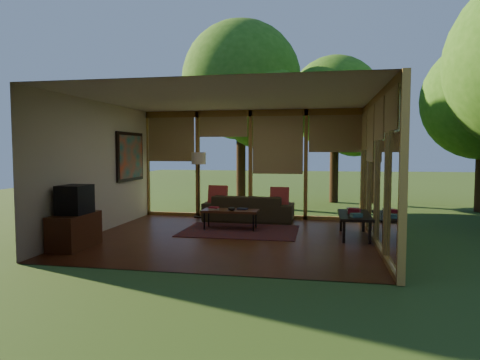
% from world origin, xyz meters
% --- Properties ---
extents(floor, '(5.50, 5.50, 0.00)m').
position_xyz_m(floor, '(0.00, 0.00, 0.00)').
color(floor, '#592917').
rests_on(floor, ground).
extents(ceiling, '(5.50, 5.50, 0.00)m').
position_xyz_m(ceiling, '(0.00, 0.00, 2.70)').
color(ceiling, silver).
rests_on(ceiling, ground).
extents(wall_left, '(0.04, 5.00, 2.70)m').
position_xyz_m(wall_left, '(-2.75, 0.00, 1.35)').
color(wall_left, beige).
rests_on(wall_left, ground).
extents(wall_front, '(5.50, 0.04, 2.70)m').
position_xyz_m(wall_front, '(0.00, -2.50, 1.35)').
color(wall_front, beige).
rests_on(wall_front, ground).
extents(window_wall_back, '(5.50, 0.12, 2.70)m').
position_xyz_m(window_wall_back, '(0.00, 2.50, 1.35)').
color(window_wall_back, olive).
rests_on(window_wall_back, ground).
extents(window_wall_right, '(0.12, 5.00, 2.70)m').
position_xyz_m(window_wall_right, '(2.75, 0.00, 1.35)').
color(window_wall_right, olive).
rests_on(window_wall_right, ground).
extents(tree_nw, '(3.57, 3.57, 5.58)m').
position_xyz_m(tree_nw, '(-0.66, 4.73, 3.79)').
color(tree_nw, '#341F13').
rests_on(tree_nw, ground).
extents(tree_ne, '(3.01, 3.01, 4.76)m').
position_xyz_m(tree_ne, '(2.16, 6.28, 3.24)').
color(tree_ne, '#341F13').
rests_on(tree_ne, ground).
extents(rug, '(2.40, 1.70, 0.01)m').
position_xyz_m(rug, '(0.08, 0.66, 0.01)').
color(rug, maroon).
rests_on(rug, floor).
extents(sofa, '(2.15, 0.86, 0.63)m').
position_xyz_m(sofa, '(0.04, 2.00, 0.31)').
color(sofa, '#352D1A').
rests_on(sofa, floor).
extents(pillow_left, '(0.46, 0.24, 0.48)m').
position_xyz_m(pillow_left, '(-0.71, 1.95, 0.61)').
color(pillow_left, maroon).
rests_on(pillow_left, sofa).
extents(pillow_right, '(0.44, 0.23, 0.46)m').
position_xyz_m(pillow_right, '(0.79, 1.95, 0.60)').
color(pillow_right, maroon).
rests_on(pillow_right, sofa).
extents(ct_book_lower, '(0.25, 0.20, 0.03)m').
position_xyz_m(ct_book_lower, '(-0.51, 0.77, 0.44)').
color(ct_book_lower, '#ABA79B').
rests_on(ct_book_lower, coffee_table).
extents(ct_book_upper, '(0.21, 0.17, 0.03)m').
position_xyz_m(ct_book_upper, '(-0.51, 0.77, 0.47)').
color(ct_book_upper, maroon).
rests_on(ct_book_upper, coffee_table).
extents(ct_book_side, '(0.24, 0.20, 0.03)m').
position_xyz_m(ct_book_side, '(0.09, 0.90, 0.44)').
color(ct_book_side, black).
rests_on(ct_book_side, coffee_table).
extents(ct_bowl, '(0.16, 0.16, 0.07)m').
position_xyz_m(ct_bowl, '(-0.11, 0.72, 0.46)').
color(ct_bowl, black).
rests_on(ct_bowl, coffee_table).
extents(media_cabinet, '(0.50, 1.00, 0.60)m').
position_xyz_m(media_cabinet, '(-2.47, -1.39, 0.30)').
color(media_cabinet, '#552A17').
rests_on(media_cabinet, floor).
extents(television, '(0.45, 0.55, 0.50)m').
position_xyz_m(television, '(-2.45, -1.39, 0.85)').
color(television, black).
rests_on(television, media_cabinet).
extents(console_book_a, '(0.24, 0.20, 0.07)m').
position_xyz_m(console_book_a, '(2.40, 0.09, 0.49)').
color(console_book_a, '#38625C').
rests_on(console_book_a, side_console).
extents(console_book_b, '(0.26, 0.21, 0.10)m').
position_xyz_m(console_book_b, '(2.40, 0.54, 0.50)').
color(console_book_b, maroon).
rests_on(console_book_b, side_console).
extents(console_book_c, '(0.24, 0.19, 0.06)m').
position_xyz_m(console_book_c, '(2.40, 0.94, 0.49)').
color(console_book_c, '#ABA79B').
rests_on(console_book_c, side_console).
extents(floor_lamp, '(0.36, 0.36, 1.65)m').
position_xyz_m(floor_lamp, '(-1.29, 2.28, 1.41)').
color(floor_lamp, black).
rests_on(floor_lamp, floor).
extents(coffee_table, '(1.20, 0.50, 0.43)m').
position_xyz_m(coffee_table, '(-0.16, 0.82, 0.39)').
color(coffee_table, '#552A17').
rests_on(coffee_table, floor).
extents(side_console, '(0.60, 1.40, 0.46)m').
position_xyz_m(side_console, '(2.40, 0.49, 0.41)').
color(side_console, black).
rests_on(side_console, floor).
extents(wall_painting, '(0.06, 1.35, 1.15)m').
position_xyz_m(wall_painting, '(-2.71, 1.40, 1.55)').
color(wall_painting, black).
rests_on(wall_painting, wall_left).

